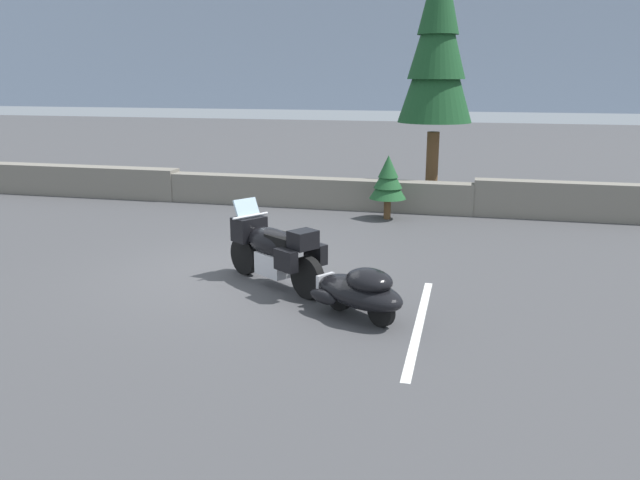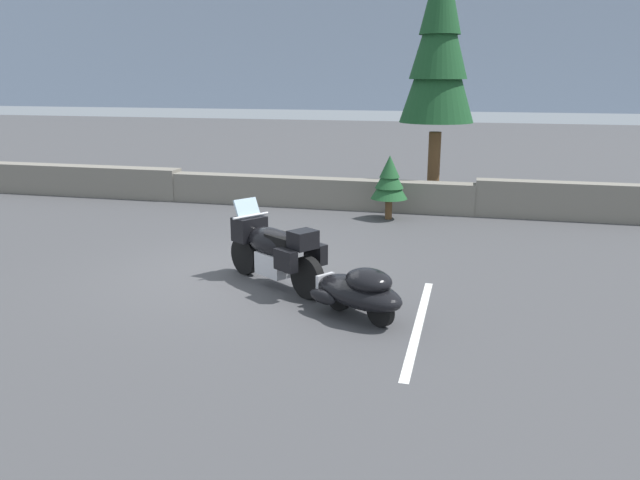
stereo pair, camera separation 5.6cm
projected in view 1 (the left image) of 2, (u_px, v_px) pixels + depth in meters
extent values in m
plane|color=#424244|center=(233.00, 274.00, 10.82)|extent=(80.00, 80.00, 0.00)
cube|color=slate|center=(49.00, 180.00, 18.17)|extent=(8.00, 0.58, 0.86)
cube|color=slate|center=(316.00, 193.00, 16.35)|extent=(8.00, 0.52, 0.77)
cube|color=#99A8BF|center=(454.00, 47.00, 99.05)|extent=(240.00, 80.00, 16.00)
cylinder|color=black|center=(245.00, 255.00, 10.76)|extent=(0.62, 0.49, 0.66)
cylinder|color=black|center=(308.00, 277.00, 9.57)|extent=(0.62, 0.49, 0.66)
cube|color=silver|center=(276.00, 264.00, 10.12)|extent=(0.74, 0.70, 0.36)
ellipsoid|color=black|center=(272.00, 243.00, 10.11)|extent=(1.24, 1.04, 0.48)
cube|color=black|center=(249.00, 229.00, 10.53)|extent=(0.59, 0.63, 0.40)
cube|color=#9EB7C6|center=(247.00, 209.00, 10.48)|extent=(0.40, 0.47, 0.34)
cube|color=black|center=(284.00, 240.00, 9.87)|extent=(0.67, 0.61, 0.16)
cube|color=black|center=(303.00, 240.00, 9.50)|extent=(0.49, 0.51, 0.28)
cube|color=black|center=(286.00, 260.00, 9.41)|extent=(0.42, 0.36, 0.32)
cube|color=black|center=(316.00, 253.00, 9.80)|extent=(0.42, 0.36, 0.32)
cylinder|color=silver|center=(250.00, 216.00, 10.43)|extent=(0.43, 0.60, 0.04)
cylinder|color=silver|center=(246.00, 242.00, 10.66)|extent=(0.25, 0.20, 0.54)
cylinder|color=black|center=(339.00, 296.00, 9.10)|extent=(0.42, 0.33, 0.44)
cylinder|color=black|center=(381.00, 311.00, 8.50)|extent=(0.42, 0.33, 0.44)
ellipsoid|color=black|center=(360.00, 292.00, 8.76)|extent=(1.62, 1.41, 0.40)
ellipsoid|color=black|center=(369.00, 280.00, 8.58)|extent=(0.91, 0.87, 0.32)
cube|color=silver|center=(325.00, 282.00, 9.28)|extent=(0.23, 0.30, 0.24)
ellipsoid|color=black|center=(323.00, 297.00, 8.88)|extent=(0.51, 0.41, 0.20)
ellipsoid|color=black|center=(355.00, 287.00, 9.29)|extent=(0.51, 0.41, 0.20)
cylinder|color=silver|center=(308.00, 281.00, 9.58)|extent=(0.61, 0.44, 0.05)
cylinder|color=brown|center=(432.00, 168.00, 16.74)|extent=(0.32, 0.32, 1.91)
cone|color=#194723|center=(437.00, 63.00, 16.05)|extent=(1.92, 1.92, 3.02)
cone|color=#194723|center=(438.00, 25.00, 15.83)|extent=(1.49, 1.49, 2.64)
cylinder|color=brown|center=(387.00, 210.00, 15.02)|extent=(0.17, 0.17, 0.44)
cone|color=#1E5128|center=(388.00, 184.00, 14.86)|extent=(0.88, 0.88, 0.70)
cone|color=#1E5128|center=(388.00, 175.00, 14.81)|extent=(0.68, 0.68, 0.61)
cone|color=#1E5128|center=(388.00, 166.00, 14.75)|extent=(0.48, 0.48, 0.52)
cube|color=silver|center=(419.00, 323.00, 8.64)|extent=(0.12, 3.60, 0.01)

